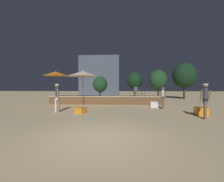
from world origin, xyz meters
TOP-DOWN VIEW (x-y plane):
  - ground_plane at (0.00, 0.00)m, footprint 120.00×120.00m
  - wooden_deck at (-0.86, 10.58)m, footprint 10.95×2.56m
  - patio_umbrella_0 at (-5.53, 9.06)m, footprint 2.33×2.33m
  - patio_umbrella_1 at (-2.86, 8.94)m, footprint 2.96×2.96m
  - cube_seat_0 at (3.44, 7.86)m, footprint 0.62×0.62m
  - cube_seat_1 at (5.47, 4.34)m, footprint 0.72×0.72m
  - cube_seat_2 at (-1.88, 4.59)m, footprint 0.73×0.73m
  - person_0 at (3.88, 6.70)m, footprint 0.47×0.30m
  - person_1 at (5.12, 3.25)m, footprint 0.51×0.30m
  - person_2 at (-3.58, 4.97)m, footprint 0.41×0.47m
  - bistro_chair_0 at (2.15, 9.96)m, footprint 0.40×0.40m
  - bistro_chair_1 at (2.93, 11.16)m, footprint 0.40×0.40m
  - frisbee_disc at (-0.81, 2.62)m, footprint 0.24×0.24m
  - background_tree_0 at (9.52, 16.75)m, footprint 3.20×3.20m
  - background_tree_1 at (6.14, 17.62)m, footprint 2.61×2.61m
  - background_tree_2 at (2.89, 19.94)m, footprint 2.52×2.52m
  - background_tree_3 at (-2.42, 17.08)m, footprint 2.13×2.13m
  - distant_building at (-3.94, 27.19)m, footprint 8.31×3.74m

SIDE VIEW (x-z plane):
  - ground_plane at x=0.00m, z-range 0.00..0.00m
  - frisbee_disc at x=-0.81m, z-range 0.00..0.03m
  - cube_seat_2 at x=-1.88m, z-range 0.00..0.38m
  - cube_seat_0 at x=3.44m, z-range 0.00..0.48m
  - cube_seat_1 at x=5.47m, z-range 0.00..0.48m
  - wooden_deck at x=-0.86m, z-range -0.04..0.79m
  - person_0 at x=3.88m, z-range 0.10..1.77m
  - person_1 at x=5.12m, z-range 0.15..2.02m
  - person_2 at x=-3.58m, z-range 0.16..2.06m
  - bistro_chair_0 at x=2.15m, z-range 0.92..1.82m
  - bistro_chair_1 at x=2.93m, z-range 0.92..1.82m
  - background_tree_3 at x=-2.42m, z-range 0.46..3.76m
  - background_tree_2 at x=2.89m, z-range 0.70..4.89m
  - background_tree_1 at x=6.14m, z-range 0.67..4.92m
  - patio_umbrella_1 at x=-2.86m, z-range 1.31..4.58m
  - patio_umbrella_0 at x=-5.53m, z-range 1.35..4.59m
  - background_tree_0 at x=9.52m, z-range 0.78..5.88m
  - distant_building at x=-3.94m, z-range 0.00..8.23m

